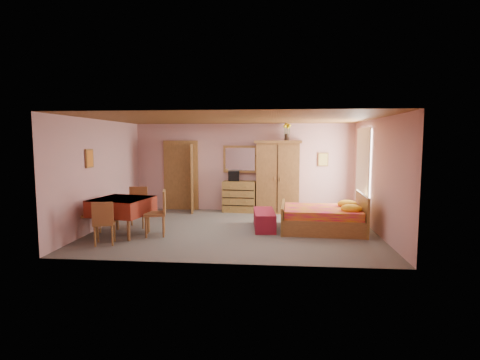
# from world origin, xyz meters

# --- Properties ---
(floor) EXTENTS (6.50, 6.50, 0.00)m
(floor) POSITION_xyz_m (0.00, 0.00, 0.00)
(floor) COLOR #67625B
(floor) RESTS_ON ground
(ceiling) EXTENTS (6.50, 6.50, 0.00)m
(ceiling) POSITION_xyz_m (0.00, 0.00, 2.60)
(ceiling) COLOR brown
(ceiling) RESTS_ON wall_back
(wall_back) EXTENTS (6.50, 0.10, 2.60)m
(wall_back) POSITION_xyz_m (0.00, 2.50, 1.30)
(wall_back) COLOR tan
(wall_back) RESTS_ON floor
(wall_front) EXTENTS (6.50, 0.10, 2.60)m
(wall_front) POSITION_xyz_m (0.00, -2.50, 1.30)
(wall_front) COLOR tan
(wall_front) RESTS_ON floor
(wall_left) EXTENTS (0.10, 5.00, 2.60)m
(wall_left) POSITION_xyz_m (-3.25, 0.00, 1.30)
(wall_left) COLOR tan
(wall_left) RESTS_ON floor
(wall_right) EXTENTS (0.10, 5.00, 2.60)m
(wall_right) POSITION_xyz_m (3.25, 0.00, 1.30)
(wall_right) COLOR tan
(wall_right) RESTS_ON floor
(doorway) EXTENTS (1.06, 0.12, 2.15)m
(doorway) POSITION_xyz_m (-1.90, 2.47, 1.02)
(doorway) COLOR #9E6B35
(doorway) RESTS_ON floor
(window) EXTENTS (0.08, 1.40, 1.95)m
(window) POSITION_xyz_m (3.21, 1.20, 1.45)
(window) COLOR white
(window) RESTS_ON wall_right
(picture_left) EXTENTS (0.04, 0.32, 0.42)m
(picture_left) POSITION_xyz_m (-3.22, -0.60, 1.70)
(picture_left) COLOR orange
(picture_left) RESTS_ON wall_left
(picture_back) EXTENTS (0.30, 0.04, 0.40)m
(picture_back) POSITION_xyz_m (2.35, 2.47, 1.55)
(picture_back) COLOR #D8BF59
(picture_back) RESTS_ON wall_back
(chest_of_drawers) EXTENTS (1.00, 0.55, 0.91)m
(chest_of_drawers) POSITION_xyz_m (-0.09, 2.24, 0.46)
(chest_of_drawers) COLOR olive
(chest_of_drawers) RESTS_ON floor
(wall_mirror) EXTENTS (1.02, 0.13, 0.81)m
(wall_mirror) POSITION_xyz_m (-0.09, 2.45, 1.55)
(wall_mirror) COLOR silver
(wall_mirror) RESTS_ON wall_back
(stereo) EXTENTS (0.34, 0.26, 0.30)m
(stereo) POSITION_xyz_m (-0.27, 2.27, 1.06)
(stereo) COLOR black
(stereo) RESTS_ON chest_of_drawers
(floor_lamp) EXTENTS (0.21, 0.21, 1.66)m
(floor_lamp) POSITION_xyz_m (0.46, 2.34, 0.83)
(floor_lamp) COLOR black
(floor_lamp) RESTS_ON floor
(wardrobe) EXTENTS (1.39, 0.78, 2.10)m
(wardrobe) POSITION_xyz_m (1.04, 2.21, 1.05)
(wardrobe) COLOR olive
(wardrobe) RESTS_ON floor
(sunflower_vase) EXTENTS (0.21, 0.21, 0.51)m
(sunflower_vase) POSITION_xyz_m (1.28, 2.25, 2.36)
(sunflower_vase) COLOR yellow
(sunflower_vase) RESTS_ON wardrobe
(bed) EXTENTS (1.97, 1.59, 0.88)m
(bed) POSITION_xyz_m (2.04, 0.09, 0.44)
(bed) COLOR #CB1352
(bed) RESTS_ON floor
(bench) EXTENTS (0.58, 1.31, 0.42)m
(bench) POSITION_xyz_m (0.70, 0.17, 0.21)
(bench) COLOR maroon
(bench) RESTS_ON floor
(dining_table) EXTENTS (1.32, 1.32, 0.83)m
(dining_table) POSITION_xyz_m (-2.44, -0.74, 0.41)
(dining_table) COLOR maroon
(dining_table) RESTS_ON floor
(chair_south) EXTENTS (0.50, 0.50, 0.89)m
(chair_south) POSITION_xyz_m (-2.49, -1.50, 0.45)
(chair_south) COLOR #9E6C35
(chair_south) RESTS_ON floor
(chair_north) EXTENTS (0.49, 0.49, 0.97)m
(chair_north) POSITION_xyz_m (-2.39, 0.03, 0.48)
(chair_north) COLOR #8F5E30
(chair_north) RESTS_ON floor
(chair_west) EXTENTS (0.48, 0.48, 0.91)m
(chair_west) POSITION_xyz_m (-3.16, -0.80, 0.45)
(chair_west) COLOR #A37337
(chair_west) RESTS_ON floor
(chair_east) EXTENTS (0.56, 0.56, 1.01)m
(chair_east) POSITION_xyz_m (-1.69, -0.73, 0.50)
(chair_east) COLOR #965F32
(chair_east) RESTS_ON floor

